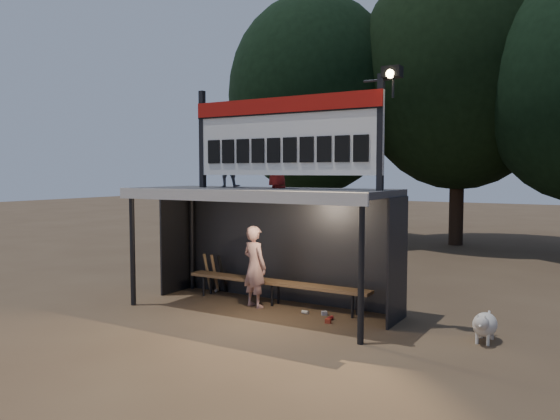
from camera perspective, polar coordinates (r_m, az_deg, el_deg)
name	(u,v)px	position (r m, az deg, el deg)	size (l,w,h in m)	color
ground	(260,311)	(10.51, -2.08, -10.48)	(80.00, 80.00, 0.00)	#4E3927
player	(255,266)	(10.66, -2.66, -5.91)	(0.58, 0.38, 1.59)	white
child_a	(228,162)	(11.05, -5.45, 5.06)	(0.50, 0.39, 1.03)	slate
child_b	(277,161)	(10.37, -0.31, 5.14)	(0.50, 0.33, 1.03)	#A81E19
dugout_shelter	(267,213)	(10.42, -1.38, -0.31)	(5.10, 2.08, 2.32)	#3A3A3C
scoreboard_assembly	(286,133)	(9.91, 0.58, 8.03)	(4.10, 0.27, 1.99)	black
bench	(275,283)	(10.87, -0.51, -7.65)	(4.00, 0.35, 0.48)	olive
tree_left	(314,95)	(21.05, 3.56, 11.87)	(6.46, 6.46, 9.27)	black
tree_mid	(459,72)	(20.86, 18.23, 13.56)	(7.22, 7.22, 10.36)	black
dog	(484,325)	(9.15, 20.58, -11.14)	(0.36, 0.81, 0.49)	silver
bats	(215,273)	(12.04, -6.84, -6.55)	(0.47, 0.32, 0.84)	olive
litter	(309,310)	(10.40, 3.02, -10.42)	(3.52, 1.11, 0.08)	#B8351F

